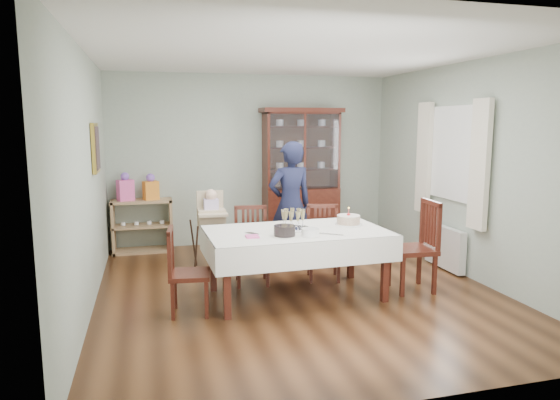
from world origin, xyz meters
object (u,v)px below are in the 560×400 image
object	(u,v)px
champagne_tray	(293,223)
dining_table	(296,263)
chair_far_left	(252,261)
gift_bag_orange	(151,188)
gift_bag_pink	(125,188)
china_cabinet	(301,174)
woman	(290,205)
chair_end_right	(413,264)
birthday_cake	(348,220)
chair_far_right	(323,257)
high_chair	(212,238)
chair_end_left	(188,288)
sideboard	(143,226)

from	to	relation	value
champagne_tray	dining_table	bearing A→B (deg)	-68.82
chair_far_left	gift_bag_orange	world-z (taller)	gift_bag_orange
gift_bag_pink	champagne_tray	bearing A→B (deg)	-52.04
china_cabinet	gift_bag_orange	world-z (taller)	china_cabinet
woman	champagne_tray	distance (m)	1.16
chair_end_right	birthday_cake	bearing A→B (deg)	-105.98
chair_far_right	champagne_tray	distance (m)	0.91
chair_far_left	champagne_tray	world-z (taller)	champagne_tray
high_chair	woman	bearing A→B (deg)	-7.27
chair_end_left	woman	size ratio (longest dim) A/B	0.53
sideboard	woman	size ratio (longest dim) A/B	0.53
woman	chair_end_right	bearing A→B (deg)	121.88
chair_far_right	gift_bag_orange	size ratio (longest dim) A/B	2.33
dining_table	sideboard	bearing A→B (deg)	124.09
sideboard	gift_bag_orange	distance (m)	0.59
champagne_tray	birthday_cake	distance (m)	0.69
gift_bag_orange	chair_end_left	bearing A→B (deg)	-83.11
chair_far_right	high_chair	distance (m)	1.52
birthday_cake	chair_far_right	bearing A→B (deg)	110.25
sideboard	woman	xyz separation A→B (m)	(1.95, -1.31, 0.45)
dining_table	gift_bag_orange	world-z (taller)	gift_bag_orange
chair_far_left	chair_end_left	distance (m)	1.16
chair_end_right	gift_bag_orange	world-z (taller)	gift_bag_orange
gift_bag_pink	china_cabinet	bearing A→B (deg)	-0.03
dining_table	high_chair	distance (m)	1.54
high_chair	gift_bag_pink	bearing A→B (deg)	135.11
china_cabinet	sideboard	xyz separation A→B (m)	(-2.50, 0.02, -0.72)
chair_far_left	champagne_tray	xyz separation A→B (m)	(0.37, -0.53, 0.56)
gift_bag_pink	gift_bag_orange	world-z (taller)	gift_bag_pink
chair_far_right	high_chair	bearing A→B (deg)	162.41
woman	sideboard	bearing A→B (deg)	-42.21
sideboard	chair_end_left	bearing A→B (deg)	-80.20
dining_table	chair_end_left	size ratio (longest dim) A/B	2.27
chair_end_right	gift_bag_pink	xyz separation A→B (m)	(-3.29, 2.62, 0.67)
gift_bag_orange	dining_table	bearing A→B (deg)	-58.03
high_chair	gift_bag_orange	world-z (taller)	gift_bag_orange
china_cabinet	woman	world-z (taller)	china_cabinet
sideboard	chair_far_left	xyz separation A→B (m)	(1.30, -1.90, -0.12)
champagne_tray	gift_bag_orange	world-z (taller)	gift_bag_orange
high_chair	sideboard	bearing A→B (deg)	128.42
birthday_cake	gift_bag_orange	world-z (taller)	gift_bag_orange
dining_table	chair_far_left	distance (m)	0.71
chair_far_left	gift_bag_pink	world-z (taller)	gift_bag_pink
woman	champagne_tray	world-z (taller)	woman
woman	birthday_cake	bearing A→B (deg)	102.61
chair_end_left	chair_end_right	distance (m)	2.60
dining_table	chair_far_left	size ratio (longest dim) A/B	2.18
sideboard	chair_end_left	distance (m)	2.75
gift_bag_pink	chair_end_right	bearing A→B (deg)	-38.52
chair_end_left	gift_bag_pink	distance (m)	2.87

